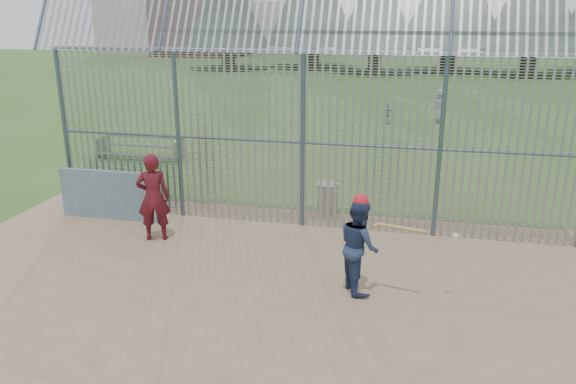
% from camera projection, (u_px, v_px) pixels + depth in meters
% --- Properties ---
extents(ground, '(120.00, 120.00, 0.00)m').
position_uv_depth(ground, '(263.00, 295.00, 9.98)').
color(ground, '#2D511E').
rests_on(ground, ground).
extents(dirt_infield, '(14.00, 10.00, 0.02)m').
position_uv_depth(dirt_infield, '(256.00, 308.00, 9.51)').
color(dirt_infield, '#756047').
rests_on(dirt_infield, ground).
extents(dugout_wall, '(2.50, 0.12, 1.20)m').
position_uv_depth(dugout_wall, '(109.00, 195.00, 13.44)').
color(dugout_wall, '#38566B').
rests_on(dugout_wall, dirt_infield).
extents(batter, '(0.94, 1.02, 1.69)m').
position_uv_depth(batter, '(359.00, 246.00, 9.89)').
color(batter, navy).
rests_on(batter, dirt_infield).
extents(onlooker, '(0.82, 0.67, 1.93)m').
position_uv_depth(onlooker, '(153.00, 197.00, 12.11)').
color(onlooker, maroon).
rests_on(onlooker, dirt_infield).
extents(bg_kid_standing, '(0.87, 0.83, 1.49)m').
position_uv_depth(bg_kid_standing, '(439.00, 106.00, 25.49)').
color(bg_kid_standing, slate).
rests_on(bg_kid_standing, ground).
extents(bg_kid_seated, '(0.56, 0.50, 0.91)m').
position_uv_depth(bg_kid_seated, '(387.00, 114.00, 25.20)').
color(bg_kid_seated, slate).
rests_on(bg_kid_seated, ground).
extents(batting_gear, '(1.79, 0.41, 0.63)m').
position_uv_depth(batting_gear, '(370.00, 207.00, 9.60)').
color(batting_gear, red).
rests_on(batting_gear, ground).
extents(trash_can, '(0.56, 0.56, 0.82)m').
position_uv_depth(trash_can, '(328.00, 197.00, 14.03)').
color(trash_can, '#989BA1').
rests_on(trash_can, ground).
extents(bleacher, '(3.00, 0.95, 0.72)m').
position_uv_depth(bleacher, '(140.00, 147.00, 19.21)').
color(bleacher, slate).
rests_on(bleacher, ground).
extents(backstop_fence, '(20.09, 0.81, 5.30)m').
position_uv_depth(backstop_fence, '(385.00, 131.00, 12.07)').
color(backstop_fence, '#47566B').
rests_on(backstop_fence, ground).
extents(distant_buildings, '(26.50, 10.50, 8.00)m').
position_uv_depth(distant_buildings, '(198.00, 23.00, 66.20)').
color(distant_buildings, brown).
rests_on(distant_buildings, ground).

